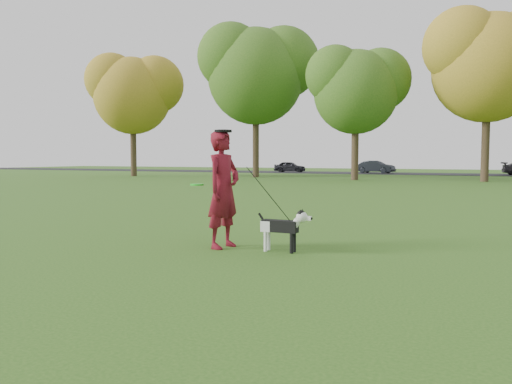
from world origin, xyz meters
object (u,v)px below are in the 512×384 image
at_px(dog, 284,225).
at_px(car_mid, 376,167).
at_px(car_left, 290,167).
at_px(man, 223,189).

relative_size(dog, car_mid, 0.26).
bearing_deg(car_left, man, -167.18).
height_order(man, car_mid, man).
height_order(dog, car_left, car_left).
distance_m(dog, car_mid, 40.96).
bearing_deg(dog, man, -177.61).
height_order(man, dog, man).
height_order(car_left, car_mid, car_mid).
xyz_separation_m(dog, car_left, (-14.82, 40.50, 0.13)).
bearing_deg(man, car_left, 28.87).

